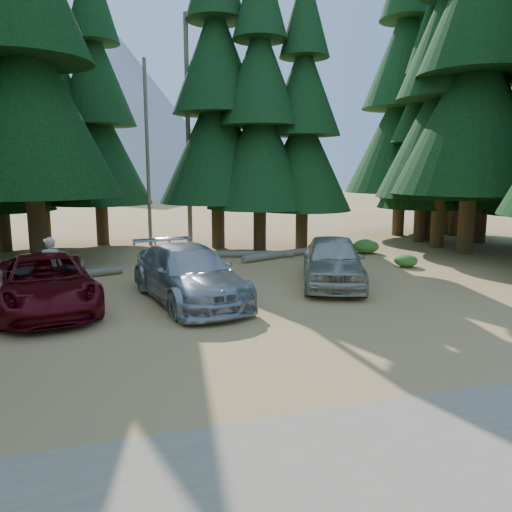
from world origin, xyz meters
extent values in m
plane|color=#AD8349|center=(0.00, 0.00, 0.00)|extent=(160.00, 160.00, 0.00)
cube|color=gray|center=(0.00, -6.50, 0.01)|extent=(26.00, 3.50, 0.01)
cylinder|color=#696254|center=(0.80, 14.50, 6.00)|extent=(0.24, 0.24, 12.00)
cylinder|color=#696254|center=(-1.20, 16.00, 5.00)|extent=(0.20, 0.20, 10.00)
cone|color=#9A9BA2|center=(0.00, 85.00, 14.00)|extent=(44.00, 44.00, 28.00)
cone|color=#9A9BA2|center=(-8.00, 95.00, 10.00)|extent=(36.00, 36.00, 20.00)
imported|color=#5E0810|center=(-5.36, 3.57, 0.82)|extent=(3.63, 6.25, 1.64)
imported|color=#A6A9AE|center=(-1.10, 3.31, 0.88)|extent=(3.54, 6.41, 1.76)
imported|color=#B2AE9E|center=(4.28, 4.04, 0.90)|extent=(3.97, 5.71, 1.81)
imported|color=beige|center=(-5.27, 4.50, 1.12)|extent=(0.76, 0.56, 1.93)
cylinder|color=white|center=(-5.27, 4.55, 1.98)|extent=(0.36, 0.36, 0.04)
cylinder|color=#696254|center=(-5.10, 7.76, 0.15)|extent=(4.22, 1.50, 0.31)
cylinder|color=#696254|center=(3.14, 10.50, 0.16)|extent=(3.83, 1.43, 0.32)
cylinder|color=#696254|center=(4.71, 10.10, 0.17)|extent=(5.01, 2.37, 0.34)
ellipsoid|color=#2C661E|center=(-5.34, 7.68, 0.21)|extent=(0.78, 0.78, 0.43)
ellipsoid|color=#2C661E|center=(-0.29, 7.09, 0.25)|extent=(0.91, 0.91, 0.50)
ellipsoid|color=#2C661E|center=(-1.09, 8.21, 0.30)|extent=(1.08, 1.08, 0.59)
ellipsoid|color=#2C661E|center=(5.02, 7.20, 0.29)|extent=(1.05, 1.05, 0.58)
ellipsoid|color=#2C661E|center=(8.96, 10.00, 0.35)|extent=(1.28, 1.28, 0.70)
ellipsoid|color=#2C661E|center=(8.83, 6.28, 0.27)|extent=(1.00, 1.00, 0.55)
camera|label=1|loc=(-3.54, -12.19, 4.14)|focal=35.00mm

